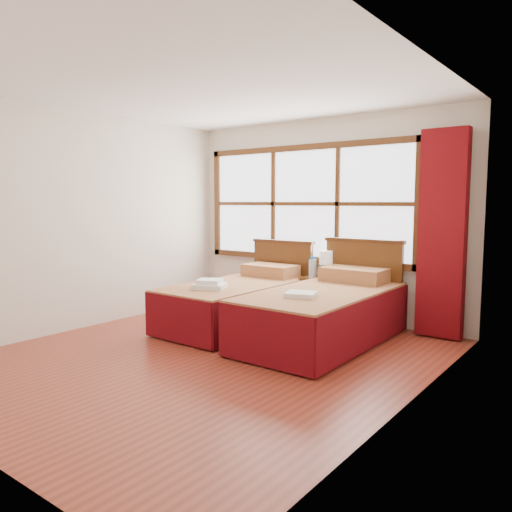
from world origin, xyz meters
The scene contains 15 objects.
floor centered at (0.00, 0.00, 0.00)m, with size 4.50×4.50×0.00m, color #923824.
ceiling centered at (0.00, 0.00, 2.60)m, with size 4.50×4.50×0.00m, color white.
wall_back centered at (0.00, 2.25, 1.30)m, with size 4.00×4.00×0.00m, color silver.
wall_left centered at (-2.00, 0.00, 1.30)m, with size 4.50×4.50×0.00m, color silver.
wall_right centered at (2.00, 0.00, 1.30)m, with size 4.50×4.50×0.00m, color silver.
window centered at (-0.25, 2.21, 1.50)m, with size 3.16×0.06×1.56m.
curtain centered at (1.60, 2.11, 1.17)m, with size 0.50×0.16×2.30m, color maroon.
bed_left centered at (-0.55, 1.20, 0.31)m, with size 1.03×2.05×1.00m.
bed_right centered at (0.65, 1.20, 0.33)m, with size 1.10×2.14×1.07m.
nightstand centered at (0.12, 1.99, 0.28)m, with size 0.42×0.42×0.56m.
towels_left centered at (-0.57, 0.67, 0.58)m, with size 0.45×0.43×0.10m.
towels_right centered at (0.65, 0.71, 0.60)m, with size 0.36×0.34×0.05m.
lamp centered at (0.17, 2.07, 0.80)m, with size 0.18×0.18×0.34m.
bottle_near centered at (0.05, 1.96, 0.69)m, with size 0.07×0.07×0.27m.
bottle_far centered at (0.06, 1.89, 0.69)m, with size 0.07×0.07×0.27m.
Camera 1 is at (3.28, -3.52, 1.53)m, focal length 35.00 mm.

